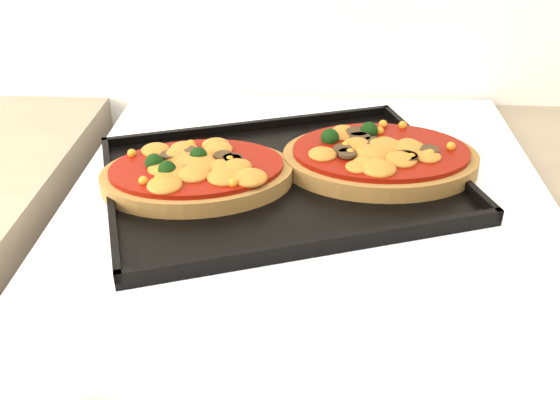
# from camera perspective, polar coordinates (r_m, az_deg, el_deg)

# --- Properties ---
(baking_tray) EXTENTS (0.50, 0.43, 0.02)m
(baking_tray) POSITION_cam_1_polar(r_m,az_deg,el_deg) (0.77, 0.19, 2.06)
(baking_tray) COLOR black
(baking_tray) RESTS_ON stove
(pizza_left) EXTENTS (0.26, 0.20, 0.03)m
(pizza_left) POSITION_cam_1_polar(r_m,az_deg,el_deg) (0.76, -7.57, 2.57)
(pizza_left) COLOR olive
(pizza_left) RESTS_ON baking_tray
(pizza_right) EXTENTS (0.25, 0.18, 0.04)m
(pizza_right) POSITION_cam_1_polar(r_m,az_deg,el_deg) (0.79, 9.18, 4.02)
(pizza_right) COLOR olive
(pizza_right) RESTS_ON baking_tray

